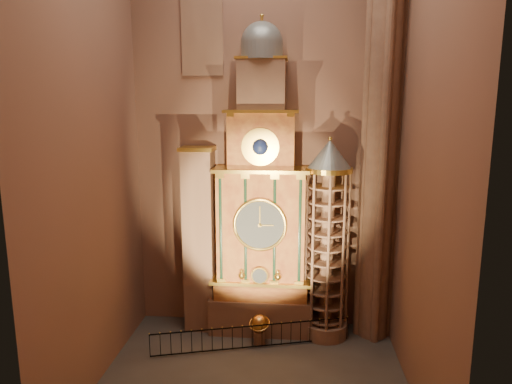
# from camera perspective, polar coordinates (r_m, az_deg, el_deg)

# --- Properties ---
(floor) EXTENTS (14.00, 14.00, 0.00)m
(floor) POSITION_cam_1_polar(r_m,az_deg,el_deg) (22.44, -0.41, -22.60)
(floor) COLOR #383330
(floor) RESTS_ON ground
(wall_back) EXTENTS (22.00, 0.00, 22.00)m
(wall_back) POSITION_cam_1_polar(r_m,az_deg,el_deg) (24.76, 0.88, 7.65)
(wall_back) COLOR #8E5D4C
(wall_back) RESTS_ON floor
(wall_left) EXTENTS (0.00, 22.00, 22.00)m
(wall_left) POSITION_cam_1_polar(r_m,az_deg,el_deg) (20.67, -20.28, 6.39)
(wall_left) COLOR #8E5D4C
(wall_left) RESTS_ON floor
(wall_right) EXTENTS (0.00, 22.00, 22.00)m
(wall_right) POSITION_cam_1_polar(r_m,az_deg,el_deg) (19.42, 20.70, 6.12)
(wall_right) COLOR #8E5D4C
(wall_right) RESTS_ON floor
(astronomical_clock) EXTENTS (5.60, 2.41, 16.70)m
(astronomical_clock) POSITION_cam_1_polar(r_m,az_deg,el_deg) (24.36, 0.68, -2.69)
(astronomical_clock) COLOR #8C634C
(astronomical_clock) RESTS_ON floor
(portrait_tower) EXTENTS (1.80, 1.60, 10.20)m
(portrait_tower) POSITION_cam_1_polar(r_m,az_deg,el_deg) (25.25, -7.09, -5.88)
(portrait_tower) COLOR #8C634C
(portrait_tower) RESTS_ON floor
(stair_turret) EXTENTS (2.50, 2.50, 10.80)m
(stair_turret) POSITION_cam_1_polar(r_m,az_deg,el_deg) (24.47, 8.87, -6.18)
(stair_turret) COLOR #8C634C
(stair_turret) RESTS_ON floor
(gothic_pier) EXTENTS (2.04, 2.04, 22.00)m
(gothic_pier) POSITION_cam_1_polar(r_m,az_deg,el_deg) (24.09, 15.45, 7.19)
(gothic_pier) COLOR #8C634C
(gothic_pier) RESTS_ON floor
(stained_glass_window) EXTENTS (2.20, 0.14, 5.20)m
(stained_glass_window) POSITION_cam_1_polar(r_m,az_deg,el_deg) (25.42, -6.78, 20.10)
(stained_glass_window) COLOR navy
(stained_glass_window) RESTS_ON wall_back
(celestial_globe) EXTENTS (1.36, 1.32, 1.61)m
(celestial_globe) POSITION_cam_1_polar(r_m,az_deg,el_deg) (24.86, 0.42, -16.47)
(celestial_globe) COLOR #8C634C
(celestial_globe) RESTS_ON floor
(iron_railing) EXTENTS (9.92, 2.77, 1.22)m
(iron_railing) POSITION_cam_1_polar(r_m,az_deg,el_deg) (24.55, -0.48, -17.64)
(iron_railing) COLOR black
(iron_railing) RESTS_ON floor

